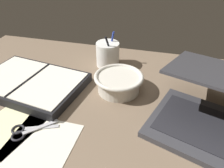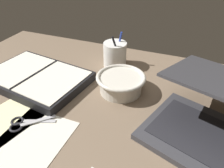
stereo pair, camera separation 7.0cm
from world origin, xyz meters
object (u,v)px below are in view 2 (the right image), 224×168
(pen_cup, at_px, (115,54))
(scissors, at_px, (22,123))
(bowl, at_px, (121,83))
(laptop, at_px, (216,120))
(planner, at_px, (37,78))

(pen_cup, bearing_deg, scissors, -106.32)
(bowl, distance_m, scissors, 0.34)
(laptop, distance_m, bowl, 0.33)
(bowl, relative_size, scissors, 1.35)
(bowl, xyz_separation_m, scissors, (-0.22, -0.27, -0.03))
(bowl, bearing_deg, planner, -169.21)
(laptop, height_order, pen_cup, laptop)
(pen_cup, xyz_separation_m, planner, (-0.23, -0.23, -0.03))
(laptop, distance_m, pen_cup, 0.48)
(laptop, xyz_separation_m, scissors, (-0.52, -0.16, -0.05))
(laptop, relative_size, bowl, 2.49)
(laptop, bearing_deg, scissors, -144.03)
(pen_cup, bearing_deg, planner, -134.92)
(laptop, xyz_separation_m, bowl, (-0.31, 0.10, -0.02))
(pen_cup, bearing_deg, laptop, -34.69)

